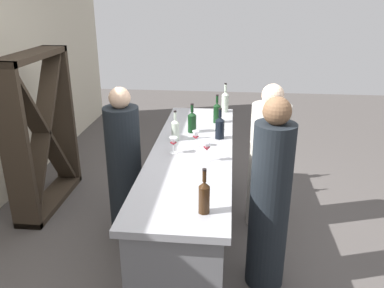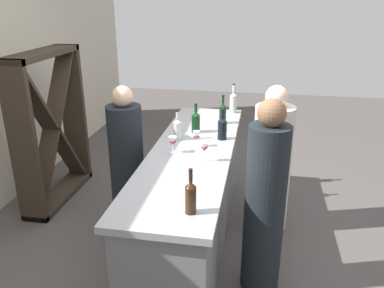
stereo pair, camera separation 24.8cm
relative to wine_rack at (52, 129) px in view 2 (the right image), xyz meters
name	(u,v)px [view 2 (the right image)]	position (x,y,z in m)	size (l,w,h in m)	color
ground_plane	(192,240)	(-0.58, -1.65, -0.83)	(12.00, 12.00, 0.00)	#4C4744
bar_counter	(192,196)	(-0.58, -1.65, -0.36)	(2.57, 0.69, 0.93)	slate
wine_rack	(52,129)	(0.00, 0.00, 0.00)	(1.13, 0.28, 1.66)	#33281E
wine_bottle_leftmost_amber_brown	(191,196)	(-1.60, -1.83, 0.22)	(0.07, 0.07, 0.30)	#331E0F
wine_bottle_second_left_clear_pale	(177,129)	(-0.36, -1.47, 0.21)	(0.07, 0.07, 0.28)	#B7C6B2
wine_bottle_center_near_black	(222,128)	(-0.28, -1.88, 0.22)	(0.08, 0.08, 0.29)	black
wine_bottle_second_right_dark_green	(196,121)	(-0.13, -1.61, 0.21)	(0.08, 0.08, 0.28)	black
wine_bottle_rightmost_dark_green	(223,113)	(0.20, -1.83, 0.22)	(0.07, 0.07, 0.30)	black
wine_bottle_far_right_clear_pale	(233,102)	(0.60, -1.91, 0.23)	(0.08, 0.08, 0.33)	#B7C6B2
wine_glass_near_left	(204,148)	(-0.81, -1.79, 0.22)	(0.07, 0.07, 0.16)	white
wine_glass_near_center	(196,136)	(-0.50, -1.68, 0.20)	(0.06, 0.06, 0.14)	white
wine_glass_near_right	(173,142)	(-0.67, -1.50, 0.20)	(0.07, 0.07, 0.14)	white
person_left_guest	(265,206)	(-1.07, -2.29, -0.10)	(0.38, 0.38, 1.54)	black
person_center_guest	(271,166)	(-0.19, -2.35, -0.17)	(0.39, 0.39, 1.44)	beige
person_right_guest	(127,166)	(-0.46, -1.00, -0.16)	(0.33, 0.33, 1.44)	black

